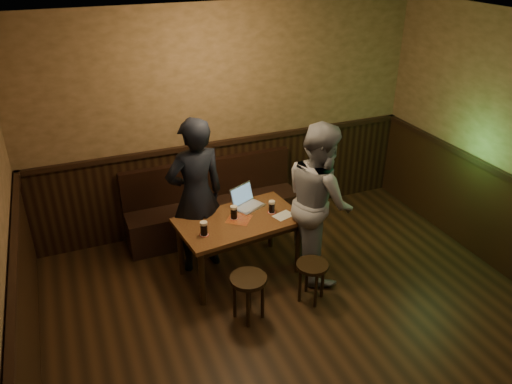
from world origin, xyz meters
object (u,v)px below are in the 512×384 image
Objects in this scene: pint_mid at (234,212)px; stool_right at (312,271)px; stool_left at (248,286)px; pub_table at (239,226)px; pint_right at (272,207)px; laptop at (246,201)px; person_suit at (196,196)px; bench at (213,210)px; pint_left at (204,228)px; person_grey at (319,201)px.

stool_right is at bearing -52.81° from pint_mid.
stool_left is 1.09× the size of stool_right.
pub_table is 0.18m from pint_mid.
pint_mid is at bearing 175.42° from pint_right.
stool_left is at bearing -100.05° from pint_mid.
pint_mid is at bearing 127.19° from stool_right.
laptop is 0.23× the size of person_suit.
stool_left is at bearing 93.62° from person_suit.
stool_right is (0.53, -1.68, 0.05)m from bench.
person_suit reaches higher than stool_right.
bench is at bearing 112.19° from pint_right.
pint_mid is (0.14, 0.77, 0.39)m from stool_left.
laptop is at bearing 109.99° from stool_right.
person_suit reaches higher than pub_table.
pub_table is at bearing 76.21° from stool_left.
pint_right is (0.57, 0.73, 0.38)m from stool_left.
pint_left is 1.02× the size of pint_mid.
person_grey is (1.21, -0.57, -0.02)m from person_suit.
stool_left is at bearing -96.09° from bench.
pint_right is (0.39, -0.95, 0.47)m from bench.
person_grey reaches higher than laptop.
stool_left is 0.71m from stool_right.
pub_table is at bearing -38.25° from pint_mid.
person_grey is at bearing -23.20° from pub_table.
pub_table is at bearing 19.92° from pint_left.
stool_left is 3.17× the size of pint_left.
stool_right is at bearing 154.08° from person_grey.
person_suit reaches higher than pint_right.
pint_left is at bearing 149.91° from stool_right.
bench is 0.86m from laptop.
bench is 1.29m from pint_left.
person_suit is at bearing 82.41° from pint_left.
person_grey reaches higher than pint_mid.
stool_left is 1.23m from person_grey.
pub_table is at bearing 179.99° from pint_right.
pint_right is 0.08× the size of person_grey.
person_grey reaches higher than stool_right.
person_grey is at bearing 57.08° from stool_right.
stool_left is 1.19m from person_suit.
pint_left is 1.29m from person_grey.
pint_left is (-0.97, 0.56, 0.42)m from stool_right.
pint_left is (-0.44, -0.16, 0.17)m from pub_table.
stool_right is 1.04m from pint_mid.
stool_left is at bearing 122.47° from person_grey.
pint_left is 0.09× the size of person_grey.
pint_mid is 0.43m from pint_right.
pub_table is at bearing 80.45° from person_grey.
bench is at bearing 87.27° from pint_mid.
bench reaches higher than pub_table.
pint_left is at bearing -111.61° from bench.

